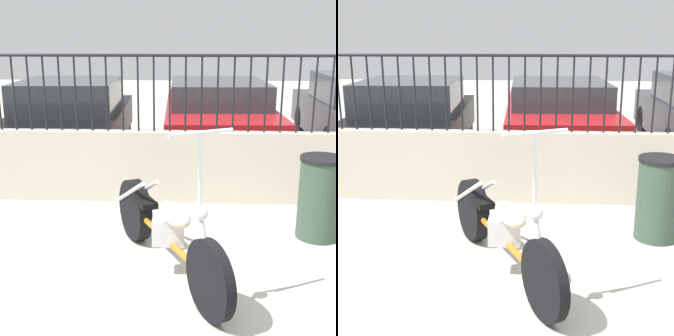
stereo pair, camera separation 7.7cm
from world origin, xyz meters
TOP-DOWN VIEW (x-y plane):
  - low_wall at (0.00, 2.92)m, footprint 8.79×0.18m
  - fence_railing at (0.00, 2.92)m, footprint 8.79×0.04m
  - motorcycle_orange at (-0.77, 1.12)m, footprint 1.16×2.08m
  - trash_bin at (0.84, 1.85)m, footprint 0.46×0.46m
  - car_black at (-2.65, 5.34)m, footprint 2.03×4.17m
  - car_red at (-0.08, 5.50)m, footprint 1.92×4.52m

SIDE VIEW (x-z plane):
  - motorcycle_orange at x=-0.77m, z-range -0.33..1.10m
  - trash_bin at x=0.84m, z-range 0.00..0.89m
  - low_wall at x=0.00m, z-range 0.00..0.92m
  - car_black at x=-2.65m, z-range 0.00..1.34m
  - car_red at x=-0.08m, z-range 0.02..1.35m
  - fence_railing at x=0.00m, z-range 1.06..2.01m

